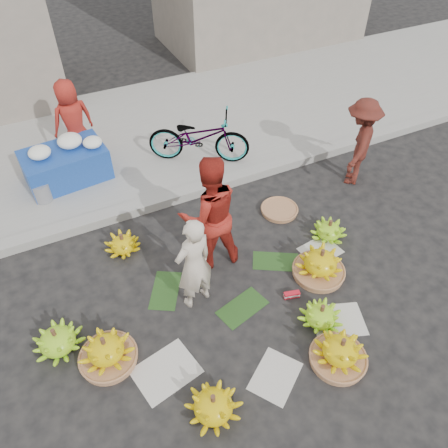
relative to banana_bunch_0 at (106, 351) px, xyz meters
name	(u,v)px	position (x,y,z in m)	size (l,w,h in m)	color
ground	(242,294)	(1.85, 0.17, -0.20)	(80.00, 80.00, 0.00)	black
curb	(181,195)	(1.85, 2.37, -0.12)	(40.00, 0.25, 0.15)	gray
sidewalk	(141,134)	(1.85, 4.47, -0.14)	(40.00, 4.00, 0.12)	gray
newspaper_scatter	(273,341)	(1.85, -0.63, -0.19)	(3.20, 1.80, 0.00)	silver
banana_leaves	(229,286)	(1.75, 0.37, -0.19)	(2.00, 1.00, 0.00)	#1C4216
banana_bunch_0	(106,351)	(0.00, 0.00, 0.00)	(0.72, 0.72, 0.45)	#9D6542
banana_bunch_1	(213,405)	(0.84, -1.09, -0.03)	(0.70, 0.70, 0.37)	yellow
banana_bunch_2	(340,352)	(2.40, -1.18, 0.00)	(0.67, 0.67, 0.45)	#9D6542
banana_bunch_3	(321,315)	(2.52, -0.64, -0.05)	(0.69, 0.69, 0.33)	#77C81C
banana_bunch_4	(320,264)	(2.96, 0.02, 0.01)	(0.75, 0.75, 0.48)	#9D6542
banana_bunch_5	(329,230)	(3.51, 0.56, -0.06)	(0.60, 0.60, 0.32)	#77C81C
banana_bunch_6	(57,340)	(-0.49, 0.42, -0.03)	(0.71, 0.71, 0.37)	#77C81C
banana_bunch_7	(123,244)	(0.66, 1.63, -0.06)	(0.62, 0.62, 0.32)	yellow
basket_spare	(279,210)	(3.15, 1.37, -0.16)	(0.57, 0.57, 0.07)	#9D6542
incense_stack	(292,295)	(2.41, -0.16, -0.15)	(0.21, 0.07, 0.09)	red
vendor_cream	(194,264)	(1.26, 0.35, 0.51)	(0.52, 0.34, 1.41)	beige
vendor_red	(209,214)	(1.74, 0.94, 0.66)	(0.83, 0.65, 1.71)	red
man_striped	(359,143)	(4.69, 1.56, 0.56)	(0.98, 0.56, 1.51)	maroon
flower_table	(66,163)	(0.30, 3.56, 0.24)	(1.40, 0.96, 0.77)	#173D98
grey_bucket	(42,192)	(-0.19, 3.16, 0.08)	(0.28, 0.28, 0.32)	gray
flower_vendor	(73,121)	(0.64, 4.14, 0.64)	(0.70, 0.46, 1.43)	red
bicycle	(199,137)	(2.51, 3.10, 0.39)	(1.76, 0.61, 0.93)	gray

